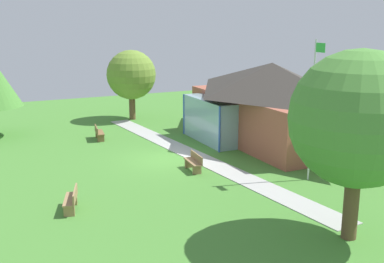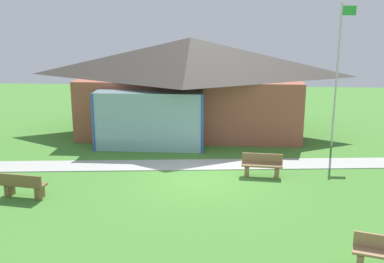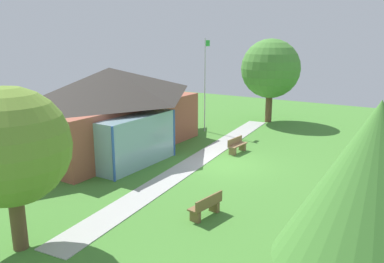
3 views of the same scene
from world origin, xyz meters
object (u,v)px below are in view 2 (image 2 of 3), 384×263
at_px(pavilion, 189,84).
at_px(flagpole, 338,70).
at_px(bench_mid_left, 23,186).
at_px(bench_rear_near_path, 262,166).

bearing_deg(pavilion, flagpole, -18.51).
distance_m(pavilion, bench_mid_left, 10.42).
height_order(pavilion, flagpole, flagpole).
height_order(pavilion, bench_rear_near_path, pavilion).
bearing_deg(bench_rear_near_path, flagpole, -125.16).
bearing_deg(bench_mid_left, bench_rear_near_path, 26.61).
distance_m(pavilion, bench_rear_near_path, 7.47).
height_order(flagpole, bench_mid_left, flagpole).
bearing_deg(pavilion, bench_mid_left, -117.69).
height_order(flagpole, bench_rear_near_path, flagpole).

